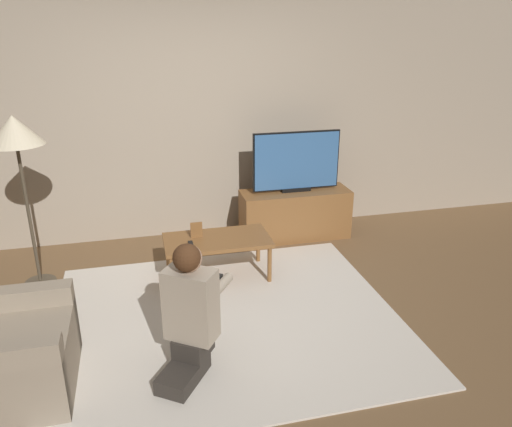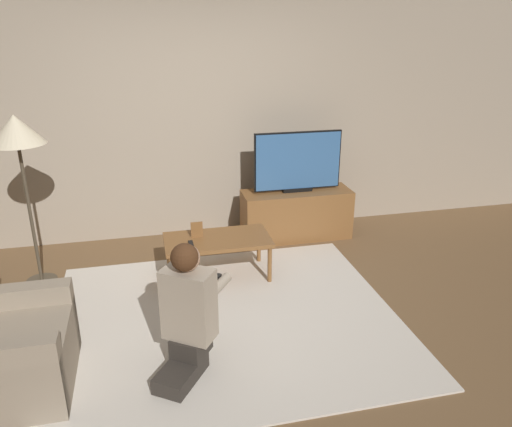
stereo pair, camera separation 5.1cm
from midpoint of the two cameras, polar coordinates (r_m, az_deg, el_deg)
The scene contains 11 objects.
ground_plane at distance 4.19m, azimuth -3.63°, elevation -12.06°, with size 10.00×10.00×0.00m, color brown.
wall_back at distance 5.51m, azimuth -7.62°, elevation 10.59°, with size 10.00×0.06×2.60m.
rug at distance 4.18m, azimuth -3.63°, elevation -11.97°, with size 2.77×2.40×0.02m.
tv_stand at distance 5.59m, azimuth 4.21°, elevation -0.08°, with size 1.21×0.41×0.54m.
tv at distance 5.41m, azimuth 4.37°, elevation 5.94°, with size 0.96×0.08×0.66m.
coffee_table at distance 4.67m, azimuth -4.78°, elevation -3.32°, with size 0.98×0.52×0.41m.
floor_lamp at distance 4.67m, azimuth -26.07°, elevation 7.67°, with size 0.46×0.46×1.57m.
armchair at distance 3.71m, azimuth -27.56°, elevation -13.97°, with size 0.79×0.81×0.94m.
person_kneeling at distance 3.43m, azimuth -7.96°, elevation -10.88°, with size 0.63×0.77×0.95m.
picture_frame at distance 4.66m, azimuth -7.14°, elevation -1.87°, with size 0.11×0.01×0.15m.
remote at distance 4.53m, azimuth -7.76°, elevation -3.56°, with size 0.04×0.15×0.02m.
Camera 1 is at (-0.61, -3.45, 2.29)m, focal length 35.00 mm.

